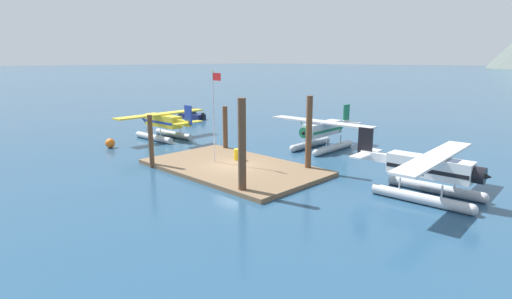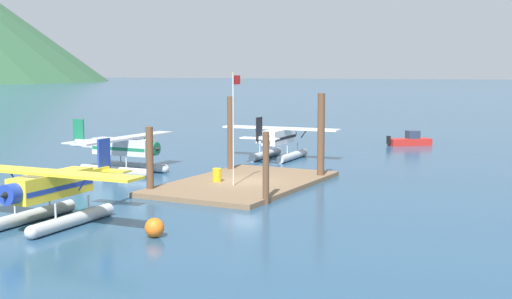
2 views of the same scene
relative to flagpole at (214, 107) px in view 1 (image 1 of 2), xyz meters
name	(u,v)px [view 1 (image 1 of 2)]	position (x,y,z in m)	size (l,w,h in m)	color
ground_plane	(233,169)	(1.74, 0.25, -4.63)	(1200.00, 1200.00, 0.00)	navy
dock_platform	(233,167)	(1.74, 0.25, -4.48)	(13.66, 8.13, 0.30)	brown
piling_near_left	(151,142)	(-3.10, -3.79, -2.57)	(0.37, 0.37, 4.11)	brown
piling_near_right	(242,147)	(6.44, -3.26, -1.64)	(0.50, 0.50, 5.97)	brown
piling_far_left	(225,129)	(-3.38, 4.03, -2.58)	(0.44, 0.44, 4.11)	brown
piling_far_right	(309,134)	(6.18, 3.78, -1.81)	(0.46, 0.46, 5.64)	brown
flagpole	(214,107)	(0.00, 0.00, 0.00)	(0.95, 0.10, 7.08)	silver
fuel_drum	(237,154)	(0.70, 1.69, -3.89)	(0.62, 0.62, 0.88)	gold
mooring_buoy	(110,143)	(-12.22, -2.72, -4.19)	(0.89, 0.89, 0.89)	orange
seaplane_white_stbd_fwd	(429,173)	(14.98, 4.01, -3.05)	(7.98, 10.46, 3.84)	#B7BABF
seaplane_yellow_port_fwd	(163,124)	(-12.39, 3.29, -3.05)	(7.98, 10.46, 3.84)	#B7BABF
seaplane_silver_bow_centre	(322,133)	(2.52, 10.77, -3.05)	(10.43, 7.98, 3.84)	#B7BABF
boat_navy_open_west	(191,115)	(-22.46, 14.44, -4.14)	(4.89, 1.79, 1.50)	navy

